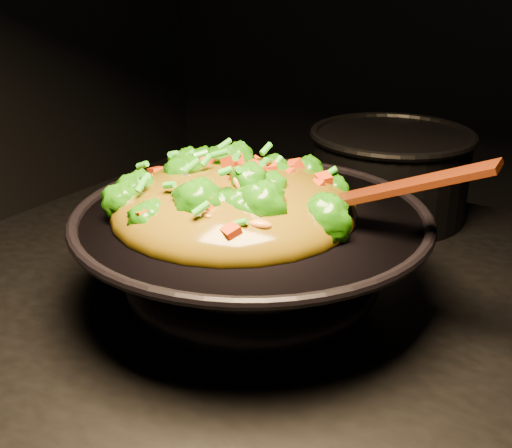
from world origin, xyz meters
The scene contains 4 objects.
wok centered at (-0.11, -0.05, 0.96)m, with size 0.42×0.42×0.12m, color black, non-canonical shape.
stir_fry centered at (-0.13, -0.05, 1.07)m, with size 0.30×0.30×0.10m, color #1B5E06, non-canonical shape.
spatula centered at (0.03, -0.01, 1.06)m, with size 0.27×0.04×0.01m, color black.
back_pot centered at (-0.08, 0.32, 0.97)m, with size 0.25×0.25×0.14m, color black.
Camera 1 is at (0.29, -0.63, 1.31)m, focal length 45.00 mm.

